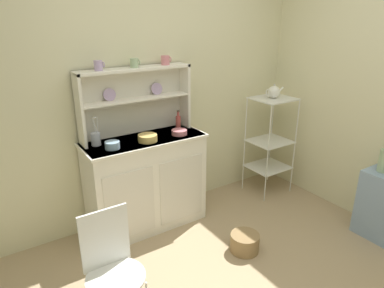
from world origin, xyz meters
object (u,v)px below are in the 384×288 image
hutch_shelf_unit (134,95)px  cup_lilac_0 (98,65)px  bowl_mixing_large (112,145)px  wire_chair (111,263)px  hutch_cabinet (146,182)px  bakers_rack (270,135)px  flower_vase (384,159)px  jam_bottle (178,122)px  porcelain_teapot (274,92)px  floor_basket (245,243)px  utensil_jar (96,139)px

hutch_shelf_unit → cup_lilac_0: size_ratio=12.41×
hutch_shelf_unit → bowl_mixing_large: size_ratio=8.47×
wire_chair → hutch_cabinet: bearing=60.9°
bakers_rack → flower_vase: 1.17m
bakers_rack → jam_bottle: bearing=169.1°
bowl_mixing_large → porcelain_teapot: 1.81m
bakers_rack → wire_chair: size_ratio=1.29×
porcelain_teapot → hutch_cabinet: bearing=175.4°
floor_basket → bowl_mixing_large: 1.41m
hutch_shelf_unit → wire_chair: bearing=-122.1°
hutch_cabinet → bakers_rack: 1.49m
hutch_cabinet → bakers_rack: bakers_rack is taller
bakers_rack → wire_chair: (-2.19, -0.85, -0.16)m
hutch_shelf_unit → bowl_mixing_large: 0.52m
cup_lilac_0 → flower_vase: size_ratio=0.24×
wire_chair → floor_basket: size_ratio=3.39×
cup_lilac_0 → porcelain_teapot: cup_lilac_0 is taller
jam_bottle → utensil_jar: (-0.82, -0.01, -0.01)m
utensil_jar → floor_basket: bearing=-44.2°
cup_lilac_0 → flower_vase: cup_lilac_0 is taller
hutch_shelf_unit → cup_lilac_0: 0.43m
floor_basket → flower_vase: (1.18, -0.44, 0.66)m
cup_lilac_0 → hutch_cabinet: bearing=-21.3°
porcelain_teapot → utensil_jar: bearing=174.1°
utensil_jar → hutch_shelf_unit: bearing=11.8°
hutch_shelf_unit → wire_chair: size_ratio=1.22×
jam_bottle → porcelain_teapot: size_ratio=0.81×
bowl_mixing_large → utensil_jar: utensil_jar is taller
wire_chair → bakers_rack: bearing=28.5°
bakers_rack → wire_chair: 2.35m
wire_chair → flower_vase: flower_vase is taller
hutch_shelf_unit → bowl_mixing_large: bearing=-143.9°
hutch_shelf_unit → hutch_cabinet: bearing=-90.0°
jam_bottle → flower_vase: size_ratio=0.51×
bowl_mixing_large → hutch_cabinet: bearing=12.8°
jam_bottle → bowl_mixing_large: bearing=-167.7°
hutch_cabinet → porcelain_teapot: bearing=-4.6°
bakers_rack → hutch_cabinet: bearing=175.4°
cup_lilac_0 → jam_bottle: cup_lilac_0 is taller
bakers_rack → utensil_jar: size_ratio=4.31×
hutch_shelf_unit → wire_chair: (-0.71, -1.13, -0.74)m
hutch_cabinet → wire_chair: bearing=-126.3°
hutch_shelf_unit → floor_basket: bearing=-62.3°
hutch_shelf_unit → porcelain_teapot: bearing=-10.8°
hutch_shelf_unit → porcelain_teapot: size_ratio=4.69×
utensil_jar → porcelain_teapot: porcelain_teapot is taller
bakers_rack → cup_lilac_0: bearing=172.3°
hutch_shelf_unit → porcelain_teapot: hutch_shelf_unit is taller
floor_basket → porcelain_teapot: size_ratio=1.14×
flower_vase → utensil_jar: bearing=147.5°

